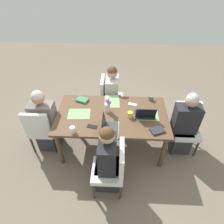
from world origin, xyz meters
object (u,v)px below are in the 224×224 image
Objects in this scene: chair_head_left_left_near at (41,128)px; person_head_right_right_near at (183,126)px; chair_near_left_far at (113,167)px; phone_black at (92,127)px; person_far_left_mid at (112,97)px; flower_vase at (108,105)px; laptop_head_right_right_near at (145,114)px; chair_far_left_mid at (109,96)px; laptop_near_left_far at (108,127)px; coffee_mug_centre_left at (73,130)px; person_head_left_left_near at (46,124)px; book_red_cover at (157,131)px; book_blue_cover at (82,100)px; coffee_mug_near_right at (130,115)px; phone_silver at (133,104)px; dining_table at (112,118)px; chair_head_right_right_near at (186,125)px; person_near_left_far at (108,162)px; coffee_mug_near_left at (151,98)px.

chair_head_left_left_near is 2.41m from person_head_right_right_near.
phone_black is (-0.34, 0.53, 0.26)m from chair_near_left_far.
flower_vase is (-0.04, -0.73, 0.36)m from person_far_left_mid.
laptop_head_right_right_near is at bearing -55.61° from person_far_left_mid.
phone_black is (-0.18, -1.16, 0.26)m from chair_far_left_mid.
person_head_right_right_near reaches higher than laptop_near_left_far.
person_head_right_right_near is at bearing 13.55° from coffee_mug_centre_left.
person_head_left_left_near is 7.97× the size of phone_black.
chair_near_left_far is at bearing -84.72° from chair_far_left_mid.
book_red_cover is (1.24, 0.08, -0.04)m from coffee_mug_centre_left.
person_head_right_right_near reaches higher than book_blue_cover.
chair_head_left_left_near is 1.52m from coffee_mug_near_right.
person_head_left_left_near reaches higher than phone_silver.
dining_table is 0.43m from phone_black.
person_far_left_mid reaches higher than phone_silver.
laptop_head_right_right_near is at bearing -177.87° from person_head_right_right_near.
person_far_left_mid is 5.97× the size of book_red_cover.
chair_head_left_left_near is 1.48m from person_far_left_mid.
laptop_near_left_far is at bearing -138.09° from coffee_mug_near_right.
laptop_head_right_right_near is at bearing -149.52° from phone_black.
coffee_mug_near_right is at bearing 120.97° from book_red_cover.
chair_head_right_right_near is 1.85m from book_blue_cover.
person_head_left_left_near is 4.33× the size of flower_vase.
book_red_cover is at bearing -36.81° from coffee_mug_near_right.
flower_vase reaches higher than chair_head_left_left_near.
person_head_left_left_near is at bearing 146.15° from coffee_mug_centre_left.
person_near_left_far is (-0.07, 0.06, 0.03)m from chair_near_left_far.
chair_head_right_right_near is at bearing 17.88° from laptop_near_left_far.
phone_silver is at bearing -125.77° from phone_black.
chair_far_left_mid is 0.75× the size of person_head_right_right_near.
flower_vase is at bearing -154.83° from coffee_mug_near_left.
chair_far_left_mid is 0.78m from phone_silver.
laptop_near_left_far is at bearing -162.12° from chair_head_right_right_near.
laptop_head_right_right_near is at bearing -54.16° from chair_far_left_mid.
person_head_left_left_near and person_far_left_mid have the same top height.
person_head_left_left_near is at bearing 146.21° from chair_near_left_far.
person_head_left_left_near is 1.17m from laptop_near_left_far.
phone_black is 0.86m from phone_silver.
chair_head_left_left_near is 1.97m from coffee_mug_near_left.
person_far_left_mid reaches higher than book_red_cover.
coffee_mug_centre_left is at bearing -109.17° from chair_far_left_mid.
phone_black is (-1.50, -0.30, 0.23)m from person_head_right_right_near.
book_blue_cover is at bearing 116.74° from chair_near_left_far.
coffee_mug_near_right is at bearing 23.81° from coffee_mug_centre_left.
phone_silver is at bearing 70.41° from person_near_left_far.
person_near_left_far reaches higher than coffee_mug_near_right.
laptop_near_left_far is (-0.04, -0.35, 0.12)m from dining_table.
coffee_mug_near_right is at bearing 2.21° from chair_head_left_left_near.
book_red_cover is at bearing -7.90° from book_blue_cover.
person_head_right_right_near reaches higher than phone_black.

